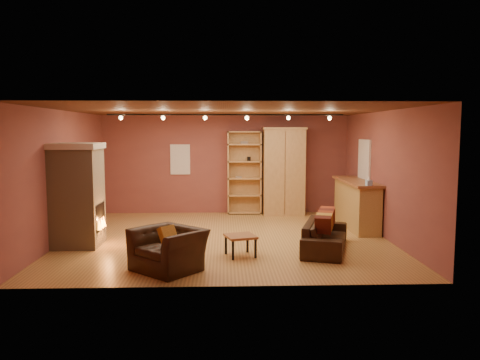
{
  "coord_description": "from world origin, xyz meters",
  "views": [
    {
      "loc": [
        -0.05,
        -10.18,
        2.36
      ],
      "look_at": [
        0.31,
        0.2,
        1.27
      ],
      "focal_mm": 35.0,
      "sensor_mm": 36.0,
      "label": 1
    }
  ],
  "objects_px": {
    "bar_counter": "(356,203)",
    "coffee_table": "(240,238)",
    "armchair": "(168,242)",
    "bookcase": "(244,172)",
    "fireplace": "(78,195)",
    "armoire": "(284,171)",
    "loveseat": "(325,230)"
  },
  "relations": [
    {
      "from": "fireplace",
      "to": "armoire",
      "type": "height_order",
      "value": "armoire"
    },
    {
      "from": "coffee_table",
      "to": "armchair",
      "type": "bearing_deg",
      "value": -146.04
    },
    {
      "from": "fireplace",
      "to": "armchair",
      "type": "relative_size",
      "value": 1.64
    },
    {
      "from": "armoire",
      "to": "coffee_table",
      "type": "distance_m",
      "value": 4.74
    },
    {
      "from": "loveseat",
      "to": "coffee_table",
      "type": "bearing_deg",
      "value": 120.43
    },
    {
      "from": "fireplace",
      "to": "bar_counter",
      "type": "relative_size",
      "value": 0.87
    },
    {
      "from": "armoire",
      "to": "coffee_table",
      "type": "xyz_separation_m",
      "value": [
        -1.38,
        -4.45,
        -0.89
      ]
    },
    {
      "from": "bookcase",
      "to": "bar_counter",
      "type": "relative_size",
      "value": 0.97
    },
    {
      "from": "armchair",
      "to": "bookcase",
      "type": "bearing_deg",
      "value": 116.03
    },
    {
      "from": "bar_counter",
      "to": "loveseat",
      "type": "height_order",
      "value": "bar_counter"
    },
    {
      "from": "fireplace",
      "to": "armoire",
      "type": "xyz_separation_m",
      "value": [
        4.68,
        3.54,
        0.17
      ]
    },
    {
      "from": "coffee_table",
      "to": "bookcase",
      "type": "bearing_deg",
      "value": 86.63
    },
    {
      "from": "loveseat",
      "to": "coffee_table",
      "type": "relative_size",
      "value": 3.07
    },
    {
      "from": "fireplace",
      "to": "bookcase",
      "type": "xyz_separation_m",
      "value": [
        3.57,
        3.73,
        0.14
      ]
    },
    {
      "from": "bookcase",
      "to": "bar_counter",
      "type": "height_order",
      "value": "bookcase"
    },
    {
      "from": "fireplace",
      "to": "bookcase",
      "type": "distance_m",
      "value": 5.16
    },
    {
      "from": "bookcase",
      "to": "coffee_table",
      "type": "distance_m",
      "value": 4.73
    },
    {
      "from": "fireplace",
      "to": "armchair",
      "type": "height_order",
      "value": "fireplace"
    },
    {
      "from": "bookcase",
      "to": "fireplace",
      "type": "bearing_deg",
      "value": -133.79
    },
    {
      "from": "bar_counter",
      "to": "fireplace",
      "type": "bearing_deg",
      "value": -165.0
    },
    {
      "from": "bar_counter",
      "to": "coffee_table",
      "type": "relative_size",
      "value": 3.67
    },
    {
      "from": "bookcase",
      "to": "bar_counter",
      "type": "distance_m",
      "value": 3.42
    },
    {
      "from": "loveseat",
      "to": "armchair",
      "type": "bearing_deg",
      "value": 129.99
    },
    {
      "from": "bar_counter",
      "to": "coffee_table",
      "type": "height_order",
      "value": "bar_counter"
    },
    {
      "from": "armchair",
      "to": "coffee_table",
      "type": "xyz_separation_m",
      "value": [
        1.26,
        0.85,
        -0.14
      ]
    },
    {
      "from": "fireplace",
      "to": "coffee_table",
      "type": "bearing_deg",
      "value": -15.47
    },
    {
      "from": "fireplace",
      "to": "armchair",
      "type": "distance_m",
      "value": 2.76
    },
    {
      "from": "armchair",
      "to": "coffee_table",
      "type": "relative_size",
      "value": 1.96
    },
    {
      "from": "bookcase",
      "to": "armchair",
      "type": "bearing_deg",
      "value": -105.59
    },
    {
      "from": "fireplace",
      "to": "bar_counter",
      "type": "bearing_deg",
      "value": 15.0
    },
    {
      "from": "fireplace",
      "to": "loveseat",
      "type": "bearing_deg",
      "value": -5.81
    },
    {
      "from": "fireplace",
      "to": "loveseat",
      "type": "height_order",
      "value": "fireplace"
    }
  ]
}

